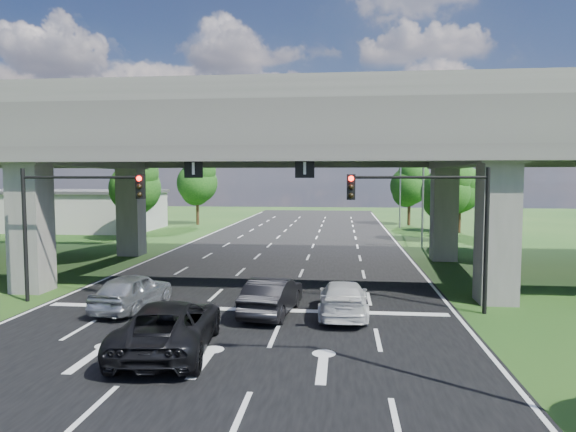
% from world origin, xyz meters
% --- Properties ---
extents(ground, '(160.00, 160.00, 0.00)m').
position_xyz_m(ground, '(0.00, 0.00, 0.00)').
color(ground, '#194014').
rests_on(ground, ground).
extents(road, '(18.00, 120.00, 0.03)m').
position_xyz_m(road, '(0.00, 10.00, 0.01)').
color(road, black).
rests_on(road, ground).
extents(overpass, '(80.00, 15.00, 10.00)m').
position_xyz_m(overpass, '(0.00, 12.00, 7.92)').
color(overpass, '#3E3B38').
rests_on(overpass, ground).
extents(warehouse, '(20.00, 10.00, 4.00)m').
position_xyz_m(warehouse, '(-26.00, 35.00, 2.00)').
color(warehouse, '#9E9E99').
rests_on(warehouse, ground).
extents(signal_right, '(5.76, 0.54, 6.00)m').
position_xyz_m(signal_right, '(7.82, 3.94, 4.19)').
color(signal_right, black).
rests_on(signal_right, ground).
extents(signal_left, '(5.76, 0.54, 6.00)m').
position_xyz_m(signal_left, '(-7.82, 3.94, 4.19)').
color(signal_left, black).
rests_on(signal_left, ground).
extents(streetlight_far, '(3.38, 0.25, 10.00)m').
position_xyz_m(streetlight_far, '(10.10, 24.00, 5.85)').
color(streetlight_far, gray).
rests_on(streetlight_far, ground).
extents(streetlight_beyond, '(3.38, 0.25, 10.00)m').
position_xyz_m(streetlight_beyond, '(10.10, 40.00, 5.85)').
color(streetlight_beyond, gray).
rests_on(streetlight_beyond, ground).
extents(tree_left_near, '(4.50, 4.50, 7.80)m').
position_xyz_m(tree_left_near, '(-13.95, 26.00, 4.82)').
color(tree_left_near, black).
rests_on(tree_left_near, ground).
extents(tree_left_mid, '(3.91, 3.90, 6.76)m').
position_xyz_m(tree_left_mid, '(-16.95, 34.00, 4.17)').
color(tree_left_mid, black).
rests_on(tree_left_mid, ground).
extents(tree_left_far, '(4.80, 4.80, 8.32)m').
position_xyz_m(tree_left_far, '(-12.95, 42.00, 5.14)').
color(tree_left_far, black).
rests_on(tree_left_far, ground).
extents(tree_right_near, '(4.20, 4.20, 7.28)m').
position_xyz_m(tree_right_near, '(13.05, 28.00, 4.50)').
color(tree_right_near, black).
rests_on(tree_right_near, ground).
extents(tree_right_mid, '(3.91, 3.90, 6.76)m').
position_xyz_m(tree_right_mid, '(16.05, 36.00, 4.17)').
color(tree_right_mid, black).
rests_on(tree_right_mid, ground).
extents(tree_right_far, '(4.50, 4.50, 7.80)m').
position_xyz_m(tree_right_far, '(12.05, 44.00, 4.82)').
color(tree_right_far, black).
rests_on(tree_right_far, ground).
extents(car_silver, '(2.34, 4.72, 1.55)m').
position_xyz_m(car_silver, '(-4.61, 3.00, 0.80)').
color(car_silver, '#B8BBC0').
rests_on(car_silver, road).
extents(car_dark, '(2.16, 4.75, 1.51)m').
position_xyz_m(car_dark, '(1.34, 2.88, 0.79)').
color(car_dark, black).
rests_on(car_dark, road).
extents(car_white, '(1.95, 4.77, 1.38)m').
position_xyz_m(car_white, '(4.21, 3.00, 0.72)').
color(car_white, silver).
rests_on(car_white, road).
extents(car_trailing, '(3.31, 6.12, 1.63)m').
position_xyz_m(car_trailing, '(-1.33, -1.90, 0.84)').
color(car_trailing, black).
rests_on(car_trailing, road).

